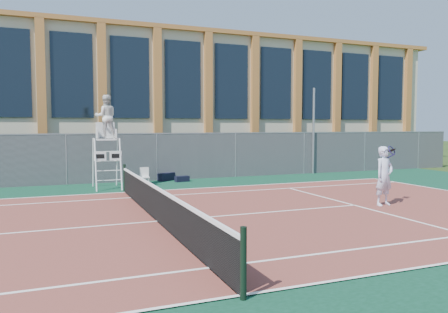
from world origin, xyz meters
name	(u,v)px	position (x,y,z in m)	size (l,w,h in m)	color
ground	(158,222)	(0.00, 0.00, 0.00)	(120.00, 120.00, 0.00)	#233814
apron	(150,215)	(0.00, 1.00, 0.01)	(36.00, 20.00, 0.01)	#0C351F
tennis_court	(158,222)	(0.00, 0.00, 0.02)	(23.77, 10.97, 0.02)	brown
tennis_net	(157,202)	(0.00, 0.00, 0.54)	(0.10, 11.30, 1.10)	black
fence	(113,158)	(0.00, 8.80, 1.10)	(40.00, 0.06, 2.20)	#595E60
hedge	(110,157)	(0.00, 10.00, 1.10)	(40.00, 1.40, 2.20)	black
building	(94,101)	(0.00, 17.95, 4.15)	(45.00, 10.60, 8.22)	beige
steel_pole	(313,131)	(10.51, 8.70, 2.30)	(0.12, 0.12, 4.59)	#9EA0A5
umpire_chair	(106,119)	(-0.50, 7.05, 2.84)	(1.08, 1.67, 3.88)	white
plastic_chair	(145,175)	(1.05, 7.00, 0.48)	(0.41, 0.41, 0.81)	silver
sports_bag_near	(166,177)	(2.38, 8.56, 0.19)	(0.85, 0.34, 0.36)	black
sports_bag_far	(182,179)	(2.96, 7.93, 0.14)	(0.65, 0.28, 0.26)	black
tennis_player	(384,176)	(7.27, -0.35, 0.98)	(1.07, 0.74, 1.89)	silver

